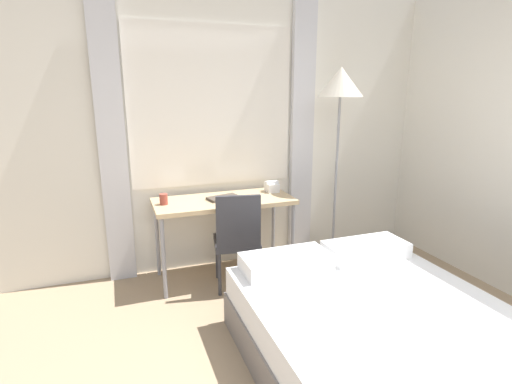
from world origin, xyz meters
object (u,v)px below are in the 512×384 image
object	(u,v)px
desk	(224,206)
telephone	(272,187)
book	(223,198)
mug	(164,199)
bed	(390,348)
desk_chair	(237,236)
standing_lamp	(340,93)

from	to	relation	value
desk	telephone	distance (m)	0.55
book	mug	world-z (taller)	mug
desk	mug	distance (m)	0.56
desk	book	distance (m)	0.08
book	mug	size ratio (longest dim) A/B	3.32
desk	book	size ratio (longest dim) A/B	4.01
bed	telephone	distance (m)	1.95
desk	bed	distance (m)	1.90
book	mug	bearing A→B (deg)	179.38
desk_chair	book	world-z (taller)	desk_chair
desk	telephone	world-z (taller)	telephone
standing_lamp	bed	bearing A→B (deg)	-109.54
desk	standing_lamp	distance (m)	1.54
bed	mug	distance (m)	2.16
desk	standing_lamp	world-z (taller)	standing_lamp
book	mug	xyz separation A→B (m)	(-0.54, 0.01, 0.04)
desk	mug	world-z (taller)	mug
desk	standing_lamp	size ratio (longest dim) A/B	0.65
bed	desk_chair	bearing A→B (deg)	109.22
standing_lamp	telephone	bearing A→B (deg)	164.99
bed	standing_lamp	world-z (taller)	standing_lamp
bed	book	bearing A→B (deg)	107.40
desk_chair	standing_lamp	size ratio (longest dim) A/B	0.46
standing_lamp	telephone	distance (m)	1.12
standing_lamp	telephone	xyz separation A→B (m)	(-0.63, 0.17, -0.91)
telephone	mug	world-z (taller)	telephone
desk_chair	telephone	xyz separation A→B (m)	(0.49, 0.40, 0.32)
book	mug	distance (m)	0.55
standing_lamp	book	world-z (taller)	standing_lamp
desk_chair	telephone	bearing A→B (deg)	50.28
book	desk	bearing A→B (deg)	-64.45
desk	desk_chair	world-z (taller)	desk_chair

